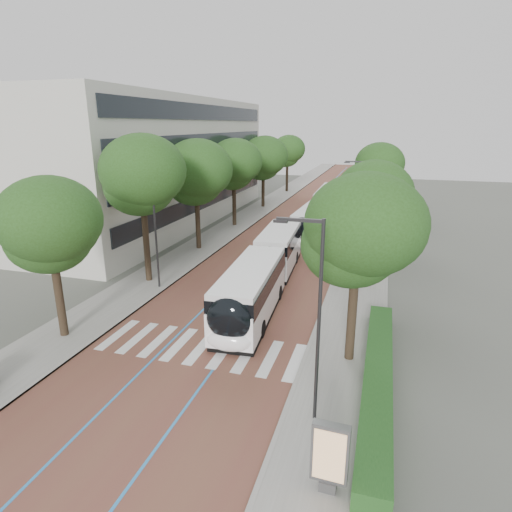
{
  "coord_description": "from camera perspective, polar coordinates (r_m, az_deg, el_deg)",
  "views": [
    {
      "loc": [
        8.68,
        -17.25,
        11.18
      ],
      "look_at": [
        0.5,
        9.95,
        2.4
      ],
      "focal_mm": 30.0,
      "sensor_mm": 36.0,
      "label": 1
    }
  ],
  "objects": [
    {
      "name": "ground",
      "position": [
        22.31,
        -8.87,
        -13.12
      ],
      "size": [
        160.0,
        160.0,
        0.0
      ],
      "primitive_type": "plane",
      "color": "#51544C",
      "rests_on": "ground"
    },
    {
      "name": "streetlight_far",
      "position": [
        39.81,
        13.66,
        7.5
      ],
      "size": [
        1.82,
        0.2,
        8.0
      ],
      "color": "#2B2B2E",
      "rests_on": "sidewalk_right"
    },
    {
      "name": "ad_panel",
      "position": [
        14.73,
        9.81,
        -24.79
      ],
      "size": [
        1.18,
        0.47,
        2.42
      ],
      "rotation": [
        0.0,
        0.0,
        -0.04
      ],
      "color": "#59595B",
      "rests_on": "sidewalk_right"
    },
    {
      "name": "trees_right",
      "position": [
        39.09,
        15.35,
        9.19
      ],
      "size": [
        5.46,
        47.45,
        8.91
      ],
      "color": "black",
      "rests_on": "ground"
    },
    {
      "name": "sidewalk_left",
      "position": [
        60.52,
        0.94,
        6.59
      ],
      "size": [
        4.0,
        140.0,
        0.12
      ],
      "primitive_type": "cube",
      "color": "gray",
      "rests_on": "ground"
    },
    {
      "name": "kerb_right",
      "position": [
        58.4,
        13.46,
        5.73
      ],
      "size": [
        0.2,
        140.0,
        0.14
      ],
      "primitive_type": "cube",
      "color": "gray",
      "rests_on": "ground"
    },
    {
      "name": "office_building",
      "position": [
        53.45,
        -15.46,
        12.1
      ],
      "size": [
        18.11,
        40.0,
        14.0
      ],
      "color": "#B5B3A7",
      "rests_on": "ground"
    },
    {
      "name": "bus_queued_1",
      "position": [
        56.82,
        9.56,
        7.26
      ],
      "size": [
        2.78,
        12.45,
        3.2
      ],
      "rotation": [
        0.0,
        0.0,
        0.02
      ],
      "color": "white",
      "rests_on": "ground"
    },
    {
      "name": "zebra_crossing",
      "position": [
        23.01,
        -7.32,
        -11.98
      ],
      "size": [
        10.55,
        3.6,
        0.01
      ],
      "color": "silver",
      "rests_on": "ground"
    },
    {
      "name": "lane_line_left",
      "position": [
        59.22,
        6.47,
        6.21
      ],
      "size": [
        0.12,
        126.0,
        0.01
      ],
      "primitive_type": "cube",
      "color": "#287EC9",
      "rests_on": "road"
    },
    {
      "name": "kerb_left",
      "position": [
        60.04,
        2.69,
        6.49
      ],
      "size": [
        0.2,
        140.0,
        0.14
      ],
      "primitive_type": "cube",
      "color": "gray",
      "rests_on": "ground"
    },
    {
      "name": "trees_left",
      "position": [
        46.04,
        -4.01,
        11.57
      ],
      "size": [
        6.26,
        60.28,
        10.06
      ],
      "color": "black",
      "rests_on": "ground"
    },
    {
      "name": "lead_bus",
      "position": [
        28.93,
        1.13,
        -2.11
      ],
      "size": [
        3.66,
        18.52,
        3.2
      ],
      "rotation": [
        0.0,
        0.0,
        0.06
      ],
      "color": "black",
      "rests_on": "ground"
    },
    {
      "name": "sidewalk_right",
      "position": [
        58.33,
        15.33,
        5.58
      ],
      "size": [
        4.0,
        140.0,
        0.12
      ],
      "primitive_type": "cube",
      "color": "gray",
      "rests_on": "ground"
    },
    {
      "name": "streetlight_near",
      "position": [
        15.74,
        7.82,
        -6.84
      ],
      "size": [
        1.82,
        0.2,
        8.0
      ],
      "color": "#2B2B2E",
      "rests_on": "sidewalk_right"
    },
    {
      "name": "bus_queued_0",
      "position": [
        44.44,
        7.81,
        4.6
      ],
      "size": [
        2.99,
        12.48,
        3.2
      ],
      "rotation": [
        0.0,
        0.0,
        -0.04
      ],
      "color": "white",
      "rests_on": "ground"
    },
    {
      "name": "road",
      "position": [
        58.97,
        8.01,
        6.09
      ],
      "size": [
        11.0,
        140.0,
        0.02
      ],
      "primitive_type": "cube",
      "color": "brown",
      "rests_on": "ground"
    },
    {
      "name": "hedge",
      "position": [
        20.28,
        15.92,
        -15.27
      ],
      "size": [
        1.2,
        14.0,
        0.8
      ],
      "primitive_type": "cube",
      "color": "#184517",
      "rests_on": "sidewalk_right"
    },
    {
      "name": "lane_line_right",
      "position": [
        58.75,
        9.56,
        6.0
      ],
      "size": [
        0.12,
        126.0,
        0.01
      ],
      "primitive_type": "cube",
      "color": "#287EC9",
      "rests_on": "road"
    },
    {
      "name": "lamp_post_left",
      "position": [
        30.1,
        -13.25,
        3.15
      ],
      "size": [
        0.14,
        0.14,
        8.0
      ],
      "primitive_type": "cylinder",
      "color": "#2B2B2E",
      "rests_on": "sidewalk_left"
    }
  ]
}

